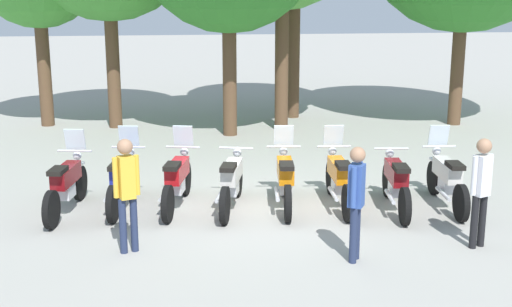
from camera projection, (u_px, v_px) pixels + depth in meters
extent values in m
plane|color=#9E9B93|center=(259.00, 210.00, 12.41)|extent=(80.00, 80.00, 0.00)
cylinder|color=black|center=(80.00, 183.00, 12.91)|extent=(0.20, 0.65, 0.64)
cylinder|color=black|center=(51.00, 210.00, 11.41)|extent=(0.20, 0.65, 0.64)
cube|color=silver|center=(79.00, 165.00, 12.83)|extent=(0.18, 0.37, 0.04)
cube|color=maroon|center=(66.00, 175.00, 12.12)|extent=(0.41, 0.98, 0.30)
cube|color=silver|center=(66.00, 191.00, 12.14)|extent=(0.28, 0.43, 0.24)
cube|color=black|center=(58.00, 171.00, 11.69)|extent=(0.31, 0.47, 0.08)
cylinder|color=silver|center=(77.00, 168.00, 12.74)|extent=(0.09, 0.23, 0.64)
cylinder|color=silver|center=(75.00, 151.00, 12.58)|extent=(0.62, 0.14, 0.04)
sphere|color=silver|center=(77.00, 156.00, 12.73)|extent=(0.18, 0.18, 0.16)
cylinder|color=silver|center=(51.00, 199.00, 11.87)|extent=(0.18, 0.70, 0.07)
cube|color=silver|center=(75.00, 139.00, 12.59)|extent=(0.38, 0.19, 0.39)
cylinder|color=black|center=(132.00, 178.00, 13.19)|extent=(0.19, 0.65, 0.64)
cylinder|color=black|center=(113.00, 204.00, 11.69)|extent=(0.19, 0.65, 0.64)
cube|color=silver|center=(131.00, 161.00, 13.11)|extent=(0.17, 0.37, 0.04)
cube|color=navy|center=(123.00, 171.00, 12.40)|extent=(0.40, 0.98, 0.30)
cube|color=silver|center=(123.00, 186.00, 12.42)|extent=(0.28, 0.43, 0.24)
cube|color=black|center=(117.00, 166.00, 11.97)|extent=(0.30, 0.47, 0.08)
cylinder|color=silver|center=(130.00, 163.00, 13.03)|extent=(0.08, 0.23, 0.64)
cylinder|color=silver|center=(129.00, 147.00, 12.86)|extent=(0.62, 0.13, 0.04)
sphere|color=silver|center=(130.00, 152.00, 13.01)|extent=(0.18, 0.18, 0.16)
cylinder|color=silver|center=(110.00, 194.00, 12.15)|extent=(0.17, 0.70, 0.07)
cube|color=silver|center=(129.00, 136.00, 12.87)|extent=(0.38, 0.18, 0.39)
cylinder|color=black|center=(186.00, 178.00, 13.19)|extent=(0.23, 0.65, 0.64)
cylinder|color=black|center=(168.00, 204.00, 11.70)|extent=(0.23, 0.65, 0.64)
cube|color=silver|center=(185.00, 161.00, 13.11)|extent=(0.19, 0.38, 0.04)
cube|color=red|center=(177.00, 171.00, 12.41)|extent=(0.45, 0.98, 0.30)
cube|color=silver|center=(177.00, 186.00, 12.43)|extent=(0.30, 0.44, 0.24)
cube|color=black|center=(172.00, 166.00, 11.98)|extent=(0.32, 0.48, 0.08)
cylinder|color=silver|center=(184.00, 163.00, 13.03)|extent=(0.10, 0.23, 0.64)
cylinder|color=silver|center=(183.00, 147.00, 12.86)|extent=(0.61, 0.16, 0.04)
sphere|color=silver|center=(184.00, 152.00, 13.02)|extent=(0.19, 0.19, 0.16)
cylinder|color=silver|center=(165.00, 194.00, 12.17)|extent=(0.21, 0.70, 0.07)
cube|color=silver|center=(183.00, 136.00, 12.87)|extent=(0.38, 0.20, 0.39)
cylinder|color=black|center=(238.00, 180.00, 13.12)|extent=(0.24, 0.65, 0.64)
cylinder|color=black|center=(225.00, 205.00, 11.62)|extent=(0.24, 0.65, 0.64)
cube|color=silver|center=(238.00, 162.00, 13.03)|extent=(0.20, 0.38, 0.04)
cube|color=silver|center=(232.00, 172.00, 12.33)|extent=(0.46, 0.98, 0.30)
cube|color=silver|center=(232.00, 187.00, 12.35)|extent=(0.30, 0.44, 0.24)
cube|color=black|center=(228.00, 167.00, 11.90)|extent=(0.33, 0.48, 0.08)
cylinder|color=silver|center=(237.00, 165.00, 12.95)|extent=(0.10, 0.23, 0.64)
cylinder|color=silver|center=(236.00, 148.00, 12.79)|extent=(0.61, 0.17, 0.04)
sphere|color=silver|center=(237.00, 153.00, 12.94)|extent=(0.19, 0.19, 0.16)
cylinder|color=silver|center=(220.00, 195.00, 12.09)|extent=(0.22, 0.70, 0.07)
cylinder|color=black|center=(283.00, 178.00, 13.22)|extent=(0.16, 0.65, 0.64)
cylinder|color=black|center=(288.00, 204.00, 11.72)|extent=(0.16, 0.65, 0.64)
cube|color=silver|center=(283.00, 161.00, 13.14)|extent=(0.15, 0.37, 0.04)
cube|color=orange|center=(285.00, 170.00, 12.43)|extent=(0.35, 0.97, 0.30)
cube|color=silver|center=(285.00, 186.00, 12.45)|extent=(0.26, 0.42, 0.24)
cube|color=black|center=(287.00, 166.00, 12.00)|extent=(0.28, 0.46, 0.08)
cylinder|color=silver|center=(283.00, 163.00, 13.06)|extent=(0.07, 0.23, 0.64)
cylinder|color=silver|center=(284.00, 147.00, 12.89)|extent=(0.62, 0.09, 0.04)
sphere|color=silver|center=(283.00, 151.00, 13.04)|extent=(0.17, 0.17, 0.16)
cylinder|color=silver|center=(277.00, 194.00, 12.17)|extent=(0.14, 0.70, 0.07)
cube|color=silver|center=(284.00, 135.00, 12.90)|extent=(0.37, 0.17, 0.39)
cylinder|color=black|center=(331.00, 178.00, 13.24)|extent=(0.12, 0.64, 0.64)
cylinder|color=black|center=(348.00, 203.00, 11.74)|extent=(0.12, 0.64, 0.64)
cube|color=silver|center=(332.00, 160.00, 13.16)|extent=(0.13, 0.36, 0.04)
cube|color=orange|center=(339.00, 170.00, 12.45)|extent=(0.29, 0.96, 0.30)
cube|color=silver|center=(339.00, 185.00, 12.47)|extent=(0.23, 0.41, 0.24)
cube|color=black|center=(344.00, 165.00, 12.02)|extent=(0.26, 0.45, 0.08)
cylinder|color=silver|center=(332.00, 163.00, 13.08)|extent=(0.06, 0.23, 0.64)
cylinder|color=silver|center=(334.00, 146.00, 12.91)|extent=(0.62, 0.06, 0.04)
sphere|color=silver|center=(332.00, 151.00, 13.06)|extent=(0.17, 0.17, 0.16)
cylinder|color=silver|center=(333.00, 194.00, 12.18)|extent=(0.09, 0.70, 0.07)
cube|color=silver|center=(334.00, 135.00, 12.92)|extent=(0.36, 0.14, 0.39)
cylinder|color=black|center=(388.00, 180.00, 13.08)|extent=(0.17, 0.65, 0.64)
cylinder|color=black|center=(405.00, 206.00, 11.57)|extent=(0.17, 0.65, 0.64)
cube|color=silver|center=(389.00, 163.00, 12.99)|extent=(0.16, 0.37, 0.04)
cube|color=maroon|center=(396.00, 173.00, 12.29)|extent=(0.36, 0.97, 0.30)
cube|color=silver|center=(396.00, 188.00, 12.31)|extent=(0.26, 0.42, 0.24)
cube|color=black|center=(401.00, 168.00, 11.85)|extent=(0.29, 0.46, 0.08)
cylinder|color=silver|center=(389.00, 165.00, 12.91)|extent=(0.08, 0.23, 0.64)
cylinder|color=silver|center=(391.00, 149.00, 12.75)|extent=(0.62, 0.10, 0.04)
sphere|color=silver|center=(390.00, 153.00, 12.90)|extent=(0.18, 0.18, 0.16)
cylinder|color=silver|center=(390.00, 197.00, 12.03)|extent=(0.15, 0.70, 0.07)
cylinder|color=black|center=(434.00, 178.00, 13.24)|extent=(0.14, 0.64, 0.64)
cylinder|color=black|center=(461.00, 203.00, 11.74)|extent=(0.14, 0.64, 0.64)
cube|color=silver|center=(435.00, 160.00, 13.16)|extent=(0.14, 0.37, 0.04)
cube|color=silver|center=(447.00, 170.00, 12.46)|extent=(0.32, 0.96, 0.30)
cube|color=silver|center=(447.00, 185.00, 12.47)|extent=(0.24, 0.41, 0.24)
cube|color=black|center=(455.00, 165.00, 12.02)|extent=(0.27, 0.45, 0.08)
cylinder|color=silver|center=(436.00, 163.00, 13.08)|extent=(0.06, 0.23, 0.64)
cylinder|color=silver|center=(439.00, 146.00, 12.91)|extent=(0.62, 0.07, 0.04)
sphere|color=silver|center=(437.00, 151.00, 13.07)|extent=(0.17, 0.17, 0.16)
cylinder|color=silver|center=(443.00, 194.00, 12.19)|extent=(0.11, 0.70, 0.07)
cube|color=silver|center=(439.00, 135.00, 12.92)|extent=(0.37, 0.15, 0.39)
cylinder|color=#232D4C|center=(134.00, 224.00, 10.43)|extent=(0.14, 0.14, 0.84)
cylinder|color=#232D4C|center=(123.00, 226.00, 10.36)|extent=(0.14, 0.14, 0.84)
cube|color=gold|center=(126.00, 177.00, 10.22)|extent=(0.28, 0.27, 0.63)
cylinder|color=gold|center=(137.00, 175.00, 10.29)|extent=(0.10, 0.10, 0.60)
cylinder|color=gold|center=(116.00, 178.00, 10.14)|extent=(0.10, 0.10, 0.60)
sphere|color=#A87A5B|center=(125.00, 147.00, 10.11)|extent=(0.29, 0.29, 0.23)
cylinder|color=black|center=(482.00, 220.00, 10.63)|extent=(0.15, 0.15, 0.82)
cylinder|color=black|center=(474.00, 222.00, 10.55)|extent=(0.15, 0.15, 0.82)
cube|color=silver|center=(482.00, 175.00, 10.42)|extent=(0.28, 0.27, 0.62)
cylinder|color=silver|center=(490.00, 173.00, 10.49)|extent=(0.11, 0.11, 0.59)
cylinder|color=silver|center=(474.00, 176.00, 10.34)|extent=(0.11, 0.11, 0.59)
sphere|color=#A87A5B|center=(484.00, 146.00, 10.31)|extent=(0.29, 0.29, 0.22)
cylinder|color=#232D4C|center=(353.00, 236.00, 10.00)|extent=(0.15, 0.15, 0.82)
cylinder|color=#232D4C|center=(356.00, 232.00, 10.15)|extent=(0.15, 0.15, 0.82)
cube|color=#33519E|center=(357.00, 186.00, 9.90)|extent=(0.28, 0.29, 0.62)
cylinder|color=#33519E|center=(354.00, 188.00, 9.75)|extent=(0.11, 0.11, 0.59)
cylinder|color=#33519E|center=(359.00, 182.00, 10.04)|extent=(0.11, 0.11, 0.59)
sphere|color=#A87A5B|center=(358.00, 155.00, 9.79)|extent=(0.30, 0.30, 0.22)
cylinder|color=brown|center=(44.00, 68.00, 19.16)|extent=(0.36, 0.36, 3.17)
cylinder|color=brown|center=(113.00, 62.00, 18.89)|extent=(0.36, 0.36, 3.58)
cylinder|color=brown|center=(230.00, 72.00, 17.96)|extent=(0.36, 0.36, 3.31)
cylinder|color=brown|center=(282.00, 60.00, 18.58)|extent=(0.36, 0.36, 3.77)
cylinder|color=brown|center=(294.00, 50.00, 20.25)|extent=(0.36, 0.36, 3.93)
cylinder|color=brown|center=(458.00, 64.00, 19.29)|extent=(0.36, 0.36, 3.36)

